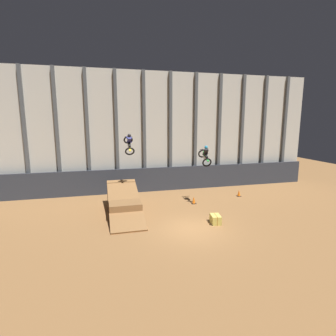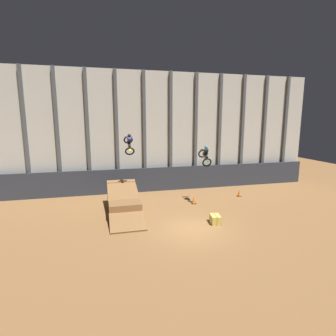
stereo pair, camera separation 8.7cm
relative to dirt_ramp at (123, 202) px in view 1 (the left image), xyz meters
The scene contains 9 objects.
ground_plane 5.99m from the dirt_ramp, 50.49° to the right, with size 60.00×60.00×0.00m, color olive.
arena_back_wall 8.34m from the dirt_ramp, 55.78° to the left, with size 32.00×0.40×11.16m.
lower_barrier 6.19m from the dirt_ramp, 52.18° to the left, with size 31.36×0.20×2.27m.
dirt_ramp is the anchor object (origin of this frame).
rider_bike_left_air 4.50m from the dirt_ramp, 61.96° to the left, with size 0.76×1.81×1.70m.
rider_bike_right_air 7.23m from the dirt_ramp, ahead, with size 0.91×1.89×1.67m.
traffic_cone_near_ramp 5.69m from the dirt_ramp, ahead, with size 0.36×0.36×0.58m.
traffic_cone_arena_edge 10.38m from the dirt_ramp, ahead, with size 0.36×0.36×0.58m.
hay_bale_trackside 6.93m from the dirt_ramp, 35.41° to the right, with size 0.74×0.99×0.57m.
Camera 1 is at (-5.19, -14.44, 6.64)m, focal length 28.00 mm.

